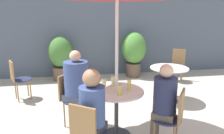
# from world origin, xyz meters

# --- Properties ---
(storefront_wall) EXTENTS (10.00, 0.06, 3.00)m
(storefront_wall) POSITION_xyz_m (0.00, 3.52, 1.50)
(storefront_wall) COLOR #4C5666
(storefront_wall) RESTS_ON ground_plane
(cafe_table_near) EXTENTS (0.79, 0.79, 0.72)m
(cafe_table_near) POSITION_xyz_m (-0.01, 0.15, 0.55)
(cafe_table_near) COLOR #2D2D33
(cafe_table_near) RESTS_ON ground_plane
(cafe_table_far) EXTENTS (0.77, 0.77, 0.72)m
(cafe_table_far) POSITION_xyz_m (1.29, 1.28, 0.54)
(cafe_table_far) COLOR #2D2D33
(cafe_table_far) RESTS_ON ground_plane
(bistro_chair_0) EXTENTS (0.45, 0.44, 0.85)m
(bistro_chair_0) POSITION_xyz_m (-0.69, 0.61, 0.52)
(bistro_chair_0) COLOR #232847
(bistro_chair_0) RESTS_ON ground_plane
(bistro_chair_1) EXTENTS (0.44, 0.45, 0.85)m
(bistro_chair_1) POSITION_xyz_m (-0.48, -0.53, 0.52)
(bistro_chair_1) COLOR #232847
(bistro_chair_1) RESTS_ON ground_plane
(bistro_chair_2) EXTENTS (0.45, 0.44, 0.85)m
(bistro_chair_2) POSITION_xyz_m (0.66, -0.31, 0.52)
(bistro_chair_2) COLOR #232847
(bistro_chair_2) RESTS_ON ground_plane
(bistro_chair_3) EXTENTS (0.44, 0.45, 0.85)m
(bistro_chair_3) POSITION_xyz_m (2.10, 2.55, 0.52)
(bistro_chair_3) COLOR #232847
(bistro_chair_3) RESTS_ON ground_plane
(bistro_chair_4) EXTENTS (0.44, 0.43, 0.85)m
(bistro_chair_4) POSITION_xyz_m (-1.80, 1.84, 0.52)
(bistro_chair_4) COLOR #232847
(bistro_chair_4) RESTS_ON ground_plane
(seated_person_0) EXTENTS (0.48, 0.47, 1.26)m
(seated_person_0) POSITION_xyz_m (-0.57, 0.53, 0.74)
(seated_person_0) COLOR #42475B
(seated_person_0) RESTS_ON ground_plane
(seated_person_1) EXTENTS (0.37, 0.38, 1.21)m
(seated_person_1) POSITION_xyz_m (-0.40, -0.41, 0.73)
(seated_person_1) COLOR #2D2D33
(seated_person_1) RESTS_ON ground_plane
(seated_person_2) EXTENTS (0.38, 0.37, 1.19)m
(seated_person_2) POSITION_xyz_m (0.55, -0.23, 0.71)
(seated_person_2) COLOR brown
(seated_person_2) RESTS_ON ground_plane
(beer_glass_0) EXTENTS (0.06, 0.06, 0.16)m
(beer_glass_0) POSITION_xyz_m (0.17, 0.14, 0.80)
(beer_glass_0) COLOR #DBC65B
(beer_glass_0) RESTS_ON cafe_table_near
(beer_glass_1) EXTENTS (0.07, 0.07, 0.16)m
(beer_glass_1) POSITION_xyz_m (-0.03, 0.33, 0.80)
(beer_glass_1) COLOR beige
(beer_glass_1) RESTS_ON cafe_table_near
(beer_glass_2) EXTENTS (0.07, 0.07, 0.19)m
(beer_glass_2) POSITION_xyz_m (-0.20, 0.14, 0.82)
(beer_glass_2) COLOR beige
(beer_glass_2) RESTS_ON cafe_table_near
(beer_glass_3) EXTENTS (0.06, 0.06, 0.14)m
(beer_glass_3) POSITION_xyz_m (0.00, -0.03, 0.80)
(beer_glass_3) COLOR #DBC65B
(beer_glass_3) RESTS_ON cafe_table_near
(potted_plant_0) EXTENTS (0.65, 0.65, 1.19)m
(potted_plant_0) POSITION_xyz_m (-0.98, 3.15, 0.67)
(potted_plant_0) COLOR brown
(potted_plant_0) RESTS_ON ground_plane
(potted_plant_1) EXTENTS (0.68, 0.68, 1.27)m
(potted_plant_1) POSITION_xyz_m (1.04, 3.15, 0.74)
(potted_plant_1) COLOR brown
(potted_plant_1) RESTS_ON ground_plane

